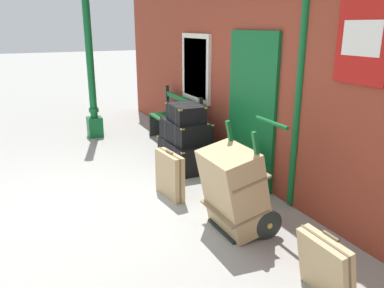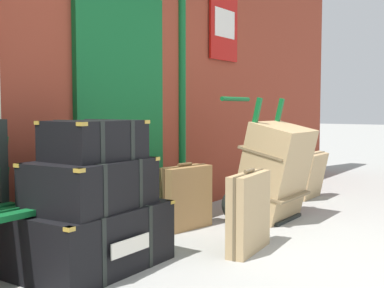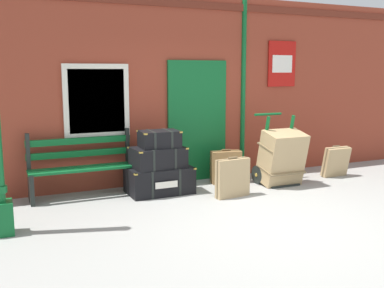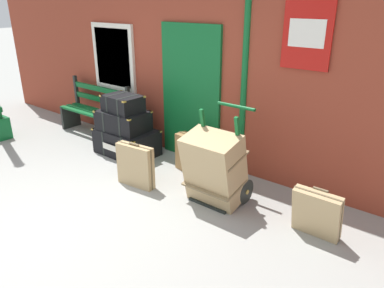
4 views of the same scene
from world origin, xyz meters
name	(u,v)px [view 2 (image 2 of 4)]	position (x,y,z in m)	size (l,w,h in m)	color
brick_facade	(96,48)	(-0.01, 2.60, 1.60)	(10.40, 0.35, 3.20)	brown
steamer_trunk_base	(93,238)	(-0.79, 1.88, 0.21)	(1.02, 0.68, 0.43)	black
steamer_trunk_middle	(92,184)	(-0.82, 1.85, 0.58)	(0.84, 0.60, 0.33)	black
steamer_trunk_top	(94,140)	(-0.79, 1.85, 0.87)	(0.63, 0.47, 0.27)	black
porters_trolley	(259,190)	(1.26, 1.66, 0.27)	(0.71, 0.63, 1.19)	black
large_brown_trunk	(275,171)	(1.26, 1.48, 0.48)	(0.70, 0.62, 0.95)	tan
suitcase_cream	(185,197)	(0.48, 2.00, 0.28)	(0.54, 0.28, 0.60)	olive
suitcase_umber	(312,175)	(2.54, 1.59, 0.28)	(0.52, 0.23, 0.58)	tan
suitcase_oxblood	(249,212)	(0.15, 1.19, 0.30)	(0.57, 0.20, 0.63)	tan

